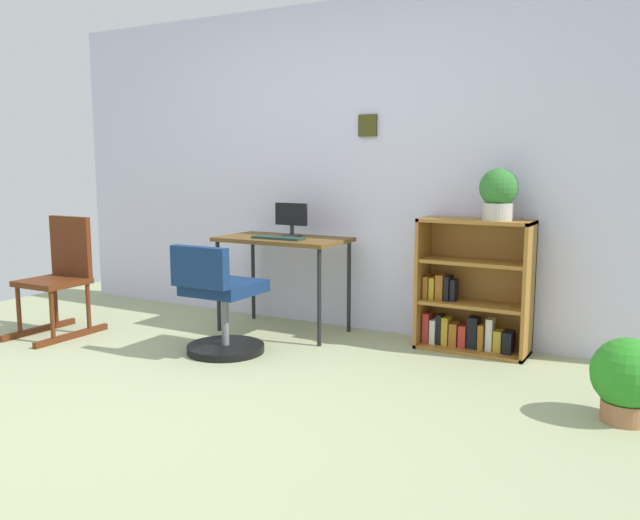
{
  "coord_description": "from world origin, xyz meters",
  "views": [
    {
      "loc": [
        2.35,
        -2.36,
        1.26
      ],
      "look_at": [
        0.36,
        1.19,
        0.66
      ],
      "focal_mm": 36.94,
      "sensor_mm": 36.0,
      "label": 1
    }
  ],
  "objects_px": {
    "potted_plant_floor": "(627,378)",
    "keyboard": "(278,238)",
    "office_chair": "(220,307)",
    "desk": "(283,246)",
    "bookshelf_low": "(472,293)",
    "monitor": "(291,219)",
    "rocking_chair": "(60,275)",
    "potted_plant_on_shelf": "(499,193)"
  },
  "relations": [
    {
      "from": "potted_plant_floor",
      "to": "rocking_chair",
      "type": "bearing_deg",
      "value": -177.18
    },
    {
      "from": "monitor",
      "to": "desk",
      "type": "bearing_deg",
      "value": -97.06
    },
    {
      "from": "keyboard",
      "to": "potted_plant_floor",
      "type": "height_order",
      "value": "keyboard"
    },
    {
      "from": "desk",
      "to": "bookshelf_low",
      "type": "height_order",
      "value": "bookshelf_low"
    },
    {
      "from": "rocking_chair",
      "to": "bookshelf_low",
      "type": "xyz_separation_m",
      "value": [
        2.78,
        1.07,
        -0.05
      ]
    },
    {
      "from": "desk",
      "to": "bookshelf_low",
      "type": "xyz_separation_m",
      "value": [
        1.38,
        0.21,
        -0.26
      ]
    },
    {
      "from": "desk",
      "to": "monitor",
      "type": "xyz_separation_m",
      "value": [
        0.01,
        0.1,
        0.2
      ]
    },
    {
      "from": "rocking_chair",
      "to": "bookshelf_low",
      "type": "bearing_deg",
      "value": 21.06
    },
    {
      "from": "office_chair",
      "to": "monitor",
      "type": "bearing_deg",
      "value": 86.18
    },
    {
      "from": "potted_plant_floor",
      "to": "office_chair",
      "type": "bearing_deg",
      "value": -179.02
    },
    {
      "from": "monitor",
      "to": "keyboard",
      "type": "distance_m",
      "value": 0.25
    },
    {
      "from": "potted_plant_floor",
      "to": "bookshelf_low",
      "type": "bearing_deg",
      "value": 139.51
    },
    {
      "from": "rocking_chair",
      "to": "potted_plant_floor",
      "type": "bearing_deg",
      "value": 2.82
    },
    {
      "from": "desk",
      "to": "potted_plant_floor",
      "type": "relative_size",
      "value": 2.26
    },
    {
      "from": "monitor",
      "to": "office_chair",
      "type": "height_order",
      "value": "monitor"
    },
    {
      "from": "rocking_chair",
      "to": "potted_plant_on_shelf",
      "type": "bearing_deg",
      "value": 19.06
    },
    {
      "from": "keyboard",
      "to": "office_chair",
      "type": "distance_m",
      "value": 0.73
    },
    {
      "from": "potted_plant_floor",
      "to": "keyboard",
      "type": "bearing_deg",
      "value": 166.84
    },
    {
      "from": "keyboard",
      "to": "potted_plant_floor",
      "type": "relative_size",
      "value": 0.95
    },
    {
      "from": "monitor",
      "to": "office_chair",
      "type": "distance_m",
      "value": 0.97
    },
    {
      "from": "monitor",
      "to": "keyboard",
      "type": "xyz_separation_m",
      "value": [
        0.02,
        -0.22,
        -0.12
      ]
    },
    {
      "from": "keyboard",
      "to": "rocking_chair",
      "type": "height_order",
      "value": "rocking_chair"
    },
    {
      "from": "potted_plant_floor",
      "to": "monitor",
      "type": "bearing_deg",
      "value": 162.16
    },
    {
      "from": "monitor",
      "to": "potted_plant_floor",
      "type": "height_order",
      "value": "monitor"
    },
    {
      "from": "keyboard",
      "to": "office_chair",
      "type": "height_order",
      "value": "office_chair"
    },
    {
      "from": "keyboard",
      "to": "potted_plant_on_shelf",
      "type": "distance_m",
      "value": 1.58
    },
    {
      "from": "monitor",
      "to": "potted_plant_floor",
      "type": "xyz_separation_m",
      "value": [
        2.4,
        -0.77,
        -0.62
      ]
    },
    {
      "from": "office_chair",
      "to": "keyboard",
      "type": "bearing_deg",
      "value": 82.97
    },
    {
      "from": "potted_plant_floor",
      "to": "desk",
      "type": "bearing_deg",
      "value": 164.41
    },
    {
      "from": "potted_plant_floor",
      "to": "potted_plant_on_shelf",
      "type": "bearing_deg",
      "value": 136.33
    },
    {
      "from": "keyboard",
      "to": "potted_plant_on_shelf",
      "type": "bearing_deg",
      "value": 10.25
    },
    {
      "from": "monitor",
      "to": "rocking_chair",
      "type": "relative_size",
      "value": 0.31
    },
    {
      "from": "desk",
      "to": "monitor",
      "type": "distance_m",
      "value": 0.22
    },
    {
      "from": "keyboard",
      "to": "potted_plant_floor",
      "type": "bearing_deg",
      "value": -13.16
    },
    {
      "from": "desk",
      "to": "office_chair",
      "type": "distance_m",
      "value": 0.79
    },
    {
      "from": "desk",
      "to": "monitor",
      "type": "relative_size",
      "value": 3.54
    },
    {
      "from": "monitor",
      "to": "potted_plant_on_shelf",
      "type": "distance_m",
      "value": 1.55
    },
    {
      "from": "monitor",
      "to": "rocking_chair",
      "type": "height_order",
      "value": "monitor"
    },
    {
      "from": "office_chair",
      "to": "potted_plant_floor",
      "type": "xyz_separation_m",
      "value": [
        2.46,
        0.04,
        -0.1
      ]
    },
    {
      "from": "rocking_chair",
      "to": "desk",
      "type": "bearing_deg",
      "value": 31.53
    },
    {
      "from": "rocking_chair",
      "to": "office_chair",
      "type": "bearing_deg",
      "value": 6.11
    },
    {
      "from": "keyboard",
      "to": "potted_plant_floor",
      "type": "xyz_separation_m",
      "value": [
        2.38,
        -0.56,
        -0.5
      ]
    }
  ]
}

